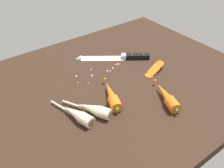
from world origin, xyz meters
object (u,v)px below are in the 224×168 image
object	(u,v)px
whole_carrot_second	(167,97)
carrot_slice_stack	(155,69)
parsnip_mid_left	(94,110)
parsnip_front	(77,115)
whole_carrot	(112,96)
chefs_knife	(111,58)

from	to	relation	value
whole_carrot_second	carrot_slice_stack	bearing A→B (deg)	58.47
parsnip_mid_left	carrot_slice_stack	xyz separation A→B (cm)	(35.31, 6.19, -0.68)
carrot_slice_stack	parsnip_front	bearing A→B (deg)	-172.96
whole_carrot	carrot_slice_stack	world-z (taller)	whole_carrot
whole_carrot_second	carrot_slice_stack	world-z (taller)	whole_carrot_second
whole_carrot_second	chefs_knife	bearing A→B (deg)	87.32
whole_carrot	parsnip_mid_left	size ratio (longest dim) A/B	1.03
parsnip_front	parsnip_mid_left	xyz separation A→B (cm)	(5.87, -1.10, 0.00)
chefs_knife	carrot_slice_stack	bearing A→B (deg)	-67.08
chefs_knife	parsnip_front	xyz separation A→B (cm)	(-32.71, -25.12, 1.33)
chefs_knife	whole_carrot_second	world-z (taller)	whole_carrot_second
parsnip_mid_left	chefs_knife	bearing A→B (deg)	44.33
parsnip_mid_left	carrot_slice_stack	bearing A→B (deg)	9.94
carrot_slice_stack	chefs_knife	bearing A→B (deg)	112.92
whole_carrot	whole_carrot_second	distance (cm)	20.27
chefs_knife	carrot_slice_stack	size ratio (longest dim) A/B	2.67
parsnip_front	parsnip_mid_left	world-z (taller)	same
chefs_knife	parsnip_front	world-z (taller)	parsnip_front
whole_carrot_second	parsnip_mid_left	distance (cm)	27.20
whole_carrot	whole_carrot_second	bearing A→B (deg)	-38.49
parsnip_front	whole_carrot_second	bearing A→B (deg)	-20.37
chefs_knife	whole_carrot	world-z (taller)	whole_carrot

